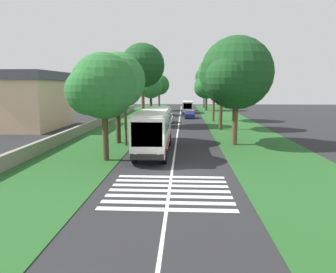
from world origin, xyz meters
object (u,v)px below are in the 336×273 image
(roadside_tree_left_0, at_px, (158,85))
(roadside_tree_right_3, at_px, (221,73))
(roadside_tree_right_0, at_px, (204,78))
(roadside_tree_left_1, at_px, (141,67))
(roadside_building, at_px, (32,100))
(roadside_tree_right_1, at_px, (214,73))
(utility_pole, at_px, (125,106))
(trailing_car_1, at_px, (167,118))
(roadside_tree_left_3, at_px, (102,88))
(trailing_car_0, at_px, (164,122))
(roadside_tree_right_2, at_px, (206,87))
(roadside_tree_right_4, at_px, (235,75))
(trailing_minibus_0, at_px, (188,106))
(roadside_tree_left_4, at_px, (116,82))
(coach_bus, at_px, (154,128))
(roadside_tree_left_2, at_px, (150,88))
(trailing_car_2, at_px, (190,114))

(roadside_tree_left_0, height_order, roadside_tree_right_3, roadside_tree_right_3)
(roadside_tree_right_0, bearing_deg, roadside_tree_left_1, 164.12)
(roadside_tree_right_0, bearing_deg, roadside_building, 147.92)
(roadside_tree_right_1, bearing_deg, utility_pole, 154.85)
(trailing_car_1, xyz_separation_m, roadside_tree_left_3, (-25.93, 3.54, 4.97))
(roadside_tree_right_0, bearing_deg, roadside_tree_right_3, 179.50)
(trailing_car_1, bearing_deg, trailing_car_0, 178.98)
(roadside_tree_right_2, height_order, roadside_tree_right_4, roadside_tree_right_4)
(roadside_building, bearing_deg, trailing_car_1, -67.17)
(roadside_tree_left_3, distance_m, roadside_tree_right_2, 51.68)
(trailing_minibus_0, relative_size, roadside_tree_right_1, 0.57)
(roadside_tree_left_0, relative_size, roadside_tree_left_4, 0.93)
(roadside_tree_left_1, xyz_separation_m, roadside_tree_right_0, (39.09, -11.12, -0.52))
(roadside_tree_left_0, height_order, roadside_tree_right_4, roadside_tree_right_4)
(roadside_tree_left_0, bearing_deg, coach_bus, -175.80)
(trailing_car_1, xyz_separation_m, utility_pole, (-19.73, 2.95, 3.18))
(roadside_building, bearing_deg, trailing_car_0, -82.52)
(roadside_tree_left_1, distance_m, roadside_tree_left_3, 20.78)
(trailing_car_0, relative_size, roadside_tree_left_2, 0.56)
(trailing_car_2, relative_size, utility_pole, 0.59)
(roadside_tree_left_0, bearing_deg, trailing_car_0, -173.70)
(trailing_minibus_0, distance_m, roadside_tree_left_1, 25.07)
(trailing_car_2, height_order, roadside_building, roadside_building)
(roadside_tree_right_1, relative_size, roadside_tree_right_2, 1.24)
(trailing_minibus_0, height_order, roadside_tree_left_0, roadside_tree_left_0)
(roadside_building, bearing_deg, roadside_tree_left_3, -141.45)
(trailing_car_1, xyz_separation_m, roadside_tree_left_2, (11.84, 3.95, 4.73))
(roadside_tree_left_0, bearing_deg, roadside_tree_right_4, -165.64)
(trailing_minibus_0, bearing_deg, roadside_tree_left_2, 128.85)
(trailing_car_1, distance_m, trailing_car_2, 8.17)
(roadside_tree_left_4, height_order, roadside_tree_right_3, roadside_tree_right_3)
(roadside_tree_right_3, bearing_deg, coach_bus, 153.58)
(trailing_car_2, bearing_deg, roadside_tree_right_3, -166.26)
(roadside_tree_left_4, bearing_deg, roadside_tree_left_2, -0.27)
(roadside_tree_left_0, distance_m, roadside_tree_left_4, 42.31)
(trailing_car_1, height_order, roadside_building, roadside_building)
(roadside_tree_right_0, bearing_deg, roadside_tree_left_3, 169.24)
(trailing_car_1, distance_m, roadside_tree_left_1, 10.01)
(trailing_car_0, bearing_deg, roadside_tree_right_0, -11.45)
(trailing_car_2, distance_m, roadside_tree_left_4, 27.43)
(roadside_building, bearing_deg, trailing_minibus_0, -40.31)
(roadside_tree_right_4, height_order, roadside_building, roadside_tree_right_4)
(roadside_tree_left_4, distance_m, roadside_tree_right_0, 53.56)
(trailing_car_2, bearing_deg, trailing_minibus_0, 1.53)
(coach_bus, distance_m, roadside_tree_left_1, 18.77)
(roadside_tree_left_2, bearing_deg, coach_bus, -173.29)
(roadside_tree_left_0, height_order, roadside_building, roadside_tree_left_0)
(trailing_car_1, bearing_deg, roadside_tree_left_1, 148.21)
(roadside_tree_left_0, bearing_deg, trailing_minibus_0, -131.93)
(roadside_tree_left_2, relative_size, roadside_tree_left_4, 0.85)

